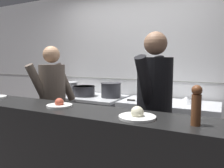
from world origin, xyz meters
name	(u,v)px	position (x,y,z in m)	size (l,w,h in m)	color
wall_back_tiled	(133,70)	(0.00, 1.51, 1.30)	(8.00, 0.06, 2.60)	white
oven_range	(88,123)	(-0.61, 1.10, 0.45)	(1.17, 0.71, 0.90)	#38383D
prep_counter	(168,136)	(0.66, 1.10, 0.45)	(1.25, 0.65, 0.91)	#B7BABF
pass_counter	(66,164)	(0.05, -0.26, 0.51)	(2.99, 0.45, 1.04)	black
stock_pot	(68,88)	(-0.97, 1.08, 1.01)	(0.32, 0.32, 0.20)	#B7BABF
sauce_pot	(84,91)	(-0.64, 1.05, 0.98)	(0.35, 0.35, 0.15)	#2D2D33
braising_pot	(111,90)	(-0.21, 1.13, 1.02)	(0.31, 0.31, 0.22)	#2D2D33
mixing_bowl_steel	(186,100)	(0.88, 1.12, 0.95)	(0.20, 0.20, 0.09)	#B7BABF
chefs_knife	(138,101)	(0.28, 0.97, 0.91)	(0.36, 0.05, 0.02)	#B7BABF
plated_dish_appetiser	(59,105)	(-0.01, -0.25, 1.06)	(0.23, 0.23, 0.08)	white
plated_dish_dessert	(137,115)	(0.75, -0.30, 1.06)	(0.27, 0.27, 0.09)	white
pepper_mill	(196,104)	(1.14, -0.30, 1.17)	(0.07, 0.07, 0.26)	brown
chef_head_cook	(53,102)	(-0.68, 0.40, 0.91)	(0.41, 0.71, 1.64)	black
chef_sous	(154,109)	(0.68, 0.38, 0.96)	(0.39, 0.76, 1.73)	black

